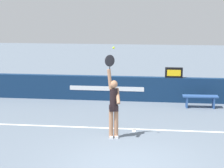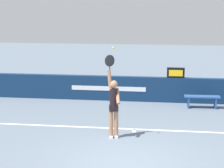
% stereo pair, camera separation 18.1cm
% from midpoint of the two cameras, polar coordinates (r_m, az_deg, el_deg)
% --- Properties ---
extents(ground_plane, '(60.00, 60.00, 0.00)m').
position_cam_midpoint_polar(ground_plane, '(9.96, 2.55, -11.54)').
color(ground_plane, slate).
extents(court_lines, '(10.23, 5.15, 0.00)m').
position_cam_midpoint_polar(court_lines, '(10.24, 2.71, -10.85)').
color(court_lines, white).
rests_on(court_lines, ground).
extents(back_wall, '(14.24, 0.27, 1.01)m').
position_cam_midpoint_polar(back_wall, '(16.08, 4.68, -0.74)').
color(back_wall, '#10294D').
rests_on(back_wall, ground).
extents(speed_display, '(0.70, 0.18, 0.40)m').
position_cam_midpoint_polar(speed_display, '(15.94, 9.56, 1.62)').
color(speed_display, black).
rests_on(speed_display, back_wall).
extents(tennis_player, '(0.49, 0.47, 2.50)m').
position_cam_midpoint_polar(tennis_player, '(11.50, 0.67, -2.90)').
color(tennis_player, '#A47354').
rests_on(tennis_player, ground).
extents(tennis_ball, '(0.07, 0.07, 0.07)m').
position_cam_midpoint_polar(tennis_ball, '(10.97, 0.68, 5.28)').
color(tennis_ball, '#C7E62C').
extents(courtside_bench_near, '(1.35, 0.41, 0.48)m').
position_cam_midpoint_polar(courtside_bench_near, '(15.39, 13.26, -2.13)').
color(courtside_bench_near, '#2B4F8E').
rests_on(courtside_bench_near, ground).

